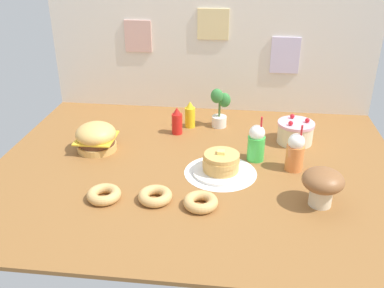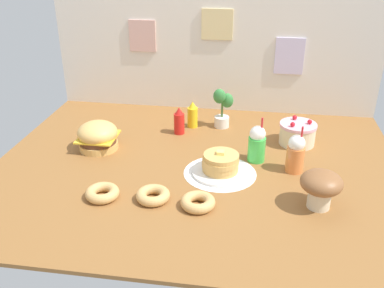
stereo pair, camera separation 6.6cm
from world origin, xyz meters
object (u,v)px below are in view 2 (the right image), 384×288
orange_float_cup (296,154)px  burger (98,136)px  ketchup_bottle (179,121)px  donut_chocolate (153,195)px  donut_vanilla (198,202)px  mustard_bottle (193,115)px  layer_cake (297,134)px  cream_soda_cup (257,144)px  donut_pink_glaze (102,193)px  mushroom_stool (321,186)px  potted_plant (222,106)px  pancake_stack (220,165)px

orange_float_cup → burger: bearing=175.0°
ketchup_bottle → donut_chocolate: size_ratio=1.08×
orange_float_cup → donut_vanilla: (-0.47, -0.42, -0.08)m
mustard_bottle → orange_float_cup: size_ratio=0.67×
layer_cake → cream_soda_cup: cream_soda_cup is taller
donut_pink_glaze → donut_vanilla: 0.47m
cream_soda_cup → donut_pink_glaze: cream_soda_cup is taller
donut_chocolate → mushroom_stool: size_ratio=0.85×
layer_cake → mushroom_stool: size_ratio=1.13×
cream_soda_cup → donut_pink_glaze: size_ratio=1.61×
potted_plant → mushroom_stool: potted_plant is taller
cream_soda_cup → donut_vanilla: (-0.26, -0.50, -0.08)m
donut_pink_glaze → potted_plant: (0.50, 0.94, 0.12)m
layer_cake → potted_plant: (-0.48, 0.19, 0.08)m
mushroom_stool → pancake_stack: bearing=153.5°
pancake_stack → layer_cake: 0.61m
layer_cake → orange_float_cup: 0.35m
layer_cake → donut_vanilla: (-0.50, -0.76, -0.04)m
burger → donut_chocolate: 0.67m
donut_pink_glaze → donut_chocolate: 0.25m
pancake_stack → mushroom_stool: bearing=-26.5°
mustard_bottle → donut_pink_glaze: (-0.31, -0.91, -0.06)m
potted_plant → donut_pink_glaze: bearing=-117.9°
mustard_bottle → donut_pink_glaze: bearing=-108.6°
ketchup_bottle → donut_chocolate: ketchup_bottle is taller
mustard_bottle → mushroom_stool: bearing=-49.0°
layer_cake → cream_soda_cup: (-0.24, -0.25, 0.04)m
layer_cake → donut_chocolate: 1.03m
pancake_stack → ketchup_bottle: (-0.31, 0.47, 0.03)m
mustard_bottle → orange_float_cup: 0.80m
donut_vanilla → mushroom_stool: mushroom_stool is taller
ketchup_bottle → cream_soda_cup: size_ratio=0.67×
donut_vanilla → layer_cake: bearing=56.5°
pancake_stack → orange_float_cup: (0.39, 0.09, 0.05)m
donut_pink_glaze → donut_vanilla: same height
ketchup_bottle → donut_chocolate: bearing=-89.2°
burger → orange_float_cup: bearing=-5.0°
ketchup_bottle → donut_vanilla: size_ratio=1.08×
pancake_stack → donut_pink_glaze: bearing=-149.8°
ketchup_bottle → orange_float_cup: (0.70, -0.38, 0.02)m
ketchup_bottle → donut_chocolate: (0.01, -0.77, -0.06)m
burger → mushroom_stool: (1.23, -0.43, 0.03)m
burger → ketchup_bottle: 0.52m
donut_chocolate → mushroom_stool: bearing=4.3°
mustard_bottle → donut_vanilla: 0.93m
cream_soda_cup → donut_chocolate: (-0.48, -0.48, -0.08)m
ketchup_bottle → orange_float_cup: size_ratio=0.67×
orange_float_cup → mushroom_stool: size_ratio=1.36×
pancake_stack → orange_float_cup: 0.40m
layer_cake → potted_plant: 0.52m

